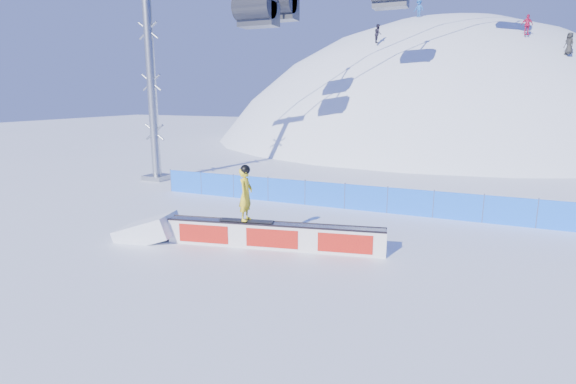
% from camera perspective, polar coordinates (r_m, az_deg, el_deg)
% --- Properties ---
extents(ground, '(160.00, 160.00, 0.00)m').
position_cam_1_polar(ground, '(17.00, 6.16, -5.94)').
color(ground, white).
rests_on(ground, ground).
extents(snow_hill, '(64.00, 64.00, 64.00)m').
position_cam_1_polar(snow_hill, '(62.18, 17.48, -10.30)').
color(snow_hill, white).
rests_on(snow_hill, ground).
extents(safety_fence, '(22.05, 0.05, 1.30)m').
position_cam_1_polar(safety_fence, '(21.03, 9.83, -0.79)').
color(safety_fence, blue).
rests_on(safety_fence, ground).
extents(rail_box, '(7.70, 2.02, 0.93)m').
position_cam_1_polar(rail_box, '(15.78, -1.85, -5.57)').
color(rail_box, white).
rests_on(rail_box, ground).
extents(snow_ramp, '(2.47, 1.81, 1.40)m').
position_cam_1_polar(snow_ramp, '(17.68, -17.31, -5.72)').
color(snow_ramp, white).
rests_on(snow_ramp, ground).
extents(snowboarder, '(1.96, 0.72, 2.01)m').
position_cam_1_polar(snowboarder, '(15.66, -5.39, -0.22)').
color(snowboarder, black).
rests_on(snowboarder, rail_box).
extents(distant_skiers, '(15.92, 8.98, 6.39)m').
position_cam_1_polar(distant_skiers, '(45.96, 20.59, 19.31)').
color(distant_skiers, black).
rests_on(distant_skiers, ground).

